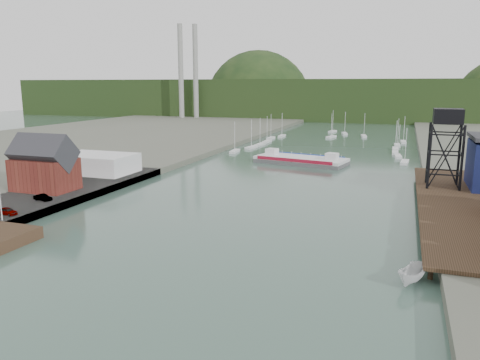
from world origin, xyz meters
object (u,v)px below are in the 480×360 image
Objects in this scene: lift_tower at (448,121)px; harbor_building at (44,168)px; car_west_a at (8,211)px; chain_ferry at (301,160)px; motorboat at (412,275)px.

harbor_building is at bearing -160.02° from lift_tower.
lift_tower reaches higher than car_west_a.
lift_tower reaches higher than chain_ferry.
motorboat is (70.90, -20.37, -4.97)m from harbor_building.
motorboat is at bearing -84.40° from car_west_a.
harbor_building is at bearing 31.64° from car_west_a.
harbor_building is 0.44× the size of chain_ferry.
lift_tower is 50.87m from motorboat.
car_west_a is at bearing -66.81° from harbor_building.
lift_tower reaches higher than harbor_building.
harbor_building is 3.34× the size of car_west_a.
harbor_building is 71.75m from chain_ferry.
harbor_building reaches higher than chain_ferry.
motorboat is 1.59× the size of car_west_a.
harbor_building is 73.93m from motorboat.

